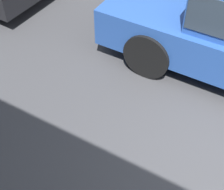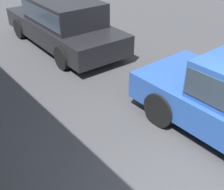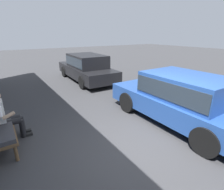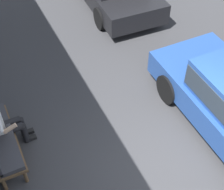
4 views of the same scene
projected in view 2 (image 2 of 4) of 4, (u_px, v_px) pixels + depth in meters
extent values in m
cylinder|color=black|center=(160.00, 109.00, 5.26)|extent=(0.68, 0.18, 0.68)
cylinder|color=black|center=(212.00, 82.00, 6.17)|extent=(0.68, 0.18, 0.68)
cube|color=black|center=(63.00, 29.00, 8.58)|extent=(4.74, 1.90, 0.56)
cube|color=black|center=(64.00, 11.00, 8.14)|extent=(2.49, 1.61, 0.65)
cube|color=#28333D|center=(64.00, 11.00, 8.14)|extent=(2.44, 1.64, 0.46)
cylinder|color=black|center=(20.00, 29.00, 9.25)|extent=(0.64, 0.20, 0.63)
cylinder|color=black|center=(64.00, 20.00, 10.09)|extent=(0.64, 0.20, 0.63)
cylinder|color=black|center=(62.00, 58.00, 7.29)|extent=(0.64, 0.20, 0.63)
cylinder|color=black|center=(113.00, 44.00, 8.13)|extent=(0.64, 0.20, 0.63)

